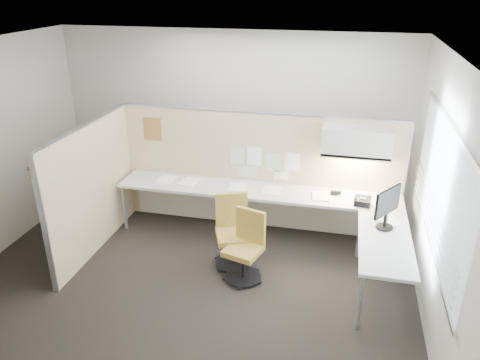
% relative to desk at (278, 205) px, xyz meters
% --- Properties ---
extents(floor, '(5.50, 4.50, 0.01)m').
position_rel_desk_xyz_m(floor, '(-0.93, -1.13, -0.61)').
color(floor, black).
rests_on(floor, ground).
extents(ceiling, '(5.50, 4.50, 0.01)m').
position_rel_desk_xyz_m(ceiling, '(-0.93, -1.13, 2.20)').
color(ceiling, white).
rests_on(ceiling, wall_back).
extents(wall_back, '(5.50, 0.02, 2.80)m').
position_rel_desk_xyz_m(wall_back, '(-0.93, 1.12, 0.80)').
color(wall_back, beige).
rests_on(wall_back, ground).
extents(wall_front, '(5.50, 0.02, 2.80)m').
position_rel_desk_xyz_m(wall_front, '(-0.93, -3.38, 0.80)').
color(wall_front, beige).
rests_on(wall_front, ground).
extents(wall_right, '(0.02, 4.50, 2.80)m').
position_rel_desk_xyz_m(wall_right, '(1.82, -1.13, 0.80)').
color(wall_right, beige).
rests_on(wall_right, ground).
extents(window_pane, '(0.01, 2.80, 1.30)m').
position_rel_desk_xyz_m(window_pane, '(1.79, -1.13, 0.95)').
color(window_pane, '#ACBAC8').
rests_on(window_pane, wall_right).
extents(partition_back, '(4.10, 0.06, 1.75)m').
position_rel_desk_xyz_m(partition_back, '(-0.38, 0.47, 0.27)').
color(partition_back, beige).
rests_on(partition_back, floor).
extents(partition_left, '(0.06, 2.20, 1.75)m').
position_rel_desk_xyz_m(partition_left, '(-2.43, -0.63, 0.27)').
color(partition_left, beige).
rests_on(partition_left, floor).
extents(desk, '(4.00, 2.07, 0.73)m').
position_rel_desk_xyz_m(desk, '(0.00, 0.00, 0.00)').
color(desk, beige).
rests_on(desk, floor).
extents(overhead_bin, '(0.90, 0.36, 0.38)m').
position_rel_desk_xyz_m(overhead_bin, '(0.97, 0.26, 0.91)').
color(overhead_bin, beige).
rests_on(overhead_bin, partition_back).
extents(task_light_strip, '(0.60, 0.06, 0.02)m').
position_rel_desk_xyz_m(task_light_strip, '(0.97, 0.26, 0.70)').
color(task_light_strip, '#FFEABF').
rests_on(task_light_strip, overhead_bin).
extents(pinned_papers, '(1.01, 0.00, 0.47)m').
position_rel_desk_xyz_m(pinned_papers, '(-0.30, 0.44, 0.43)').
color(pinned_papers, '#8CBF8C').
rests_on(pinned_papers, partition_back).
extents(poster, '(0.28, 0.00, 0.35)m').
position_rel_desk_xyz_m(poster, '(-1.98, 0.44, 0.82)').
color(poster, orange).
rests_on(poster, partition_back).
extents(chair_left, '(0.57, 0.58, 0.93)m').
position_rel_desk_xyz_m(chair_left, '(-0.49, -0.62, -0.17)').
color(chair_left, black).
rests_on(chair_left, floor).
extents(chair_right, '(0.51, 0.52, 0.88)m').
position_rel_desk_xyz_m(chair_right, '(-0.26, -0.90, -0.19)').
color(chair_right, black).
rests_on(chair_right, floor).
extents(monitor, '(0.30, 0.42, 0.51)m').
position_rel_desk_xyz_m(monitor, '(1.37, -0.59, 0.43)').
color(monitor, black).
rests_on(monitor, desk).
extents(phone, '(0.23, 0.22, 0.12)m').
position_rel_desk_xyz_m(phone, '(1.11, -0.00, 0.18)').
color(phone, black).
rests_on(phone, desk).
extents(stapler, '(0.14, 0.06, 0.05)m').
position_rel_desk_xyz_m(stapler, '(0.76, 0.24, 0.15)').
color(stapler, black).
rests_on(stapler, desk).
extents(tape_dispenser, '(0.10, 0.06, 0.06)m').
position_rel_desk_xyz_m(tape_dispenser, '(0.74, 0.22, 0.16)').
color(tape_dispenser, black).
rests_on(tape_dispenser, desk).
extents(coat_hook, '(0.18, 0.49, 1.44)m').
position_rel_desk_xyz_m(coat_hook, '(-2.51, -1.49, 0.80)').
color(coat_hook, silver).
rests_on(coat_hook, partition_left).
extents(paper_stack_0, '(0.24, 0.30, 0.03)m').
position_rel_desk_xyz_m(paper_stack_0, '(-1.70, 0.15, 0.14)').
color(paper_stack_0, white).
rests_on(paper_stack_0, desk).
extents(paper_stack_1, '(0.27, 0.33, 0.02)m').
position_rel_desk_xyz_m(paper_stack_1, '(-1.34, 0.17, 0.14)').
color(paper_stack_1, white).
rests_on(paper_stack_1, desk).
extents(paper_stack_2, '(0.27, 0.33, 0.05)m').
position_rel_desk_xyz_m(paper_stack_2, '(-0.60, 0.07, 0.15)').
color(paper_stack_2, white).
rests_on(paper_stack_2, desk).
extents(paper_stack_3, '(0.23, 0.30, 0.02)m').
position_rel_desk_xyz_m(paper_stack_3, '(-0.12, 0.15, 0.14)').
color(paper_stack_3, white).
rests_on(paper_stack_3, desk).
extents(paper_stack_4, '(0.27, 0.33, 0.02)m').
position_rel_desk_xyz_m(paper_stack_4, '(0.56, 0.11, 0.14)').
color(paper_stack_4, white).
rests_on(paper_stack_4, desk).
extents(paper_stack_5, '(0.32, 0.36, 0.02)m').
position_rel_desk_xyz_m(paper_stack_5, '(1.41, -0.39, 0.14)').
color(paper_stack_5, white).
rests_on(paper_stack_5, desk).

